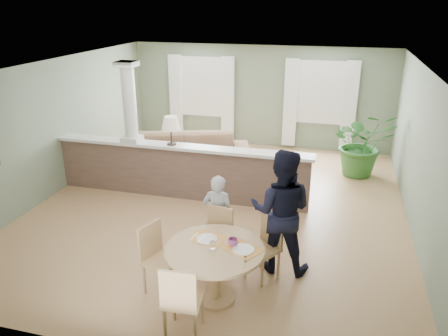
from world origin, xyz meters
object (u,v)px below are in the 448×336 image
(dining_table, at_px, (216,259))
(chair_far_man, at_px, (266,244))
(child_person, at_px, (218,216))
(man_person, at_px, (281,211))
(chair_near, at_px, (182,298))
(houseplant, at_px, (362,143))
(sofa, at_px, (184,155))
(chair_side, at_px, (158,255))
(chair_far_boy, at_px, (217,236))

(dining_table, xyz_separation_m, chair_far_man, (0.55, 0.72, -0.11))
(child_person, xyz_separation_m, man_person, (0.98, -0.13, 0.27))
(chair_far_man, relative_size, chair_near, 0.94)
(houseplant, distance_m, child_person, 4.67)
(sofa, bearing_deg, man_person, -67.62)
(dining_table, bearing_deg, chair_side, -179.22)
(houseplant, distance_m, dining_table, 5.55)
(chair_far_boy, distance_m, chair_side, 0.98)
(child_person, relative_size, man_person, 0.71)
(chair_near, height_order, child_person, child_person)
(chair_far_boy, distance_m, chair_near, 1.54)
(sofa, height_order, houseplant, houseplant)
(houseplant, height_order, chair_far_man, houseplant)
(dining_table, height_order, child_person, child_person)
(chair_far_boy, xyz_separation_m, chair_far_man, (0.74, -0.03, -0.01))
(dining_table, relative_size, chair_near, 1.30)
(chair_far_boy, height_order, man_person, man_person)
(houseplant, xyz_separation_m, chair_side, (-2.79, -5.19, -0.20))
(chair_side, height_order, child_person, child_person)
(man_person, bearing_deg, chair_side, 33.24)
(man_person, bearing_deg, sofa, -49.62)
(houseplant, bearing_deg, chair_near, -109.85)
(sofa, xyz_separation_m, chair_far_man, (2.51, -3.48, 0.07))
(houseplant, height_order, chair_near, houseplant)
(houseplant, xyz_separation_m, child_person, (-2.24, -4.09, -0.08))
(chair_side, bearing_deg, chair_near, -121.60)
(sofa, bearing_deg, houseplant, -3.19)
(chair_far_boy, relative_size, man_person, 0.50)
(dining_table, xyz_separation_m, chair_far_boy, (-0.19, 0.74, -0.10))
(chair_far_boy, bearing_deg, man_person, 23.76)
(chair_side, bearing_deg, sofa, 34.89)
(chair_far_boy, relative_size, chair_side, 0.95)
(houseplant, distance_m, chair_side, 5.90)
(chair_far_man, bearing_deg, chair_near, -83.41)
(chair_near, distance_m, chair_side, 1.00)
(houseplant, height_order, man_person, man_person)
(chair_far_boy, xyz_separation_m, chair_side, (-0.62, -0.76, 0.03))
(chair_side, bearing_deg, child_person, -6.77)
(houseplant, relative_size, dining_table, 1.16)
(child_person, distance_m, man_person, 1.03)
(sofa, bearing_deg, dining_table, -82.14)
(chair_far_boy, bearing_deg, dining_table, -65.20)
(chair_near, bearing_deg, child_person, -91.91)
(chair_far_man, bearing_deg, sofa, 158.31)
(sofa, xyz_separation_m, dining_table, (1.97, -4.20, 0.18))
(houseplant, relative_size, chair_far_boy, 1.59)
(chair_near, bearing_deg, chair_side, -55.66)
(chair_far_man, relative_size, man_person, 0.50)
(chair_near, bearing_deg, sofa, -74.83)
(sofa, relative_size, chair_near, 3.04)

